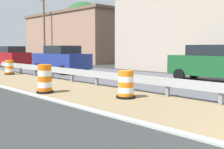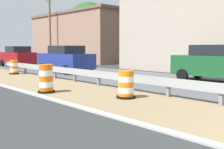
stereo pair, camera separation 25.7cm
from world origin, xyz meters
name	(u,v)px [view 2 (the right image)]	position (x,y,z in m)	size (l,w,h in m)	color
traffic_barrel_nearest	(126,86)	(0.86, 6.20, 0.44)	(0.70, 0.70, 0.99)	orange
traffic_barrel_close	(46,80)	(-0.66, 9.18, 0.51)	(0.68, 0.68, 1.13)	orange
traffic_barrel_mid	(14,68)	(1.42, 17.45, 0.43)	(0.66, 0.66, 0.95)	orange
car_lead_near_lane	(65,59)	(4.75, 16.29, 0.97)	(2.26, 4.78, 1.93)	navy
car_trailing_near_lane	(216,63)	(7.63, 6.28, 0.97)	(2.04, 4.64, 1.94)	#195128
car_trailing_far_lane	(18,56)	(4.69, 24.53, 0.96)	(2.20, 4.16, 1.92)	maroon
roadside_shop_near	(221,30)	(14.18, 9.29, 3.16)	(8.27, 14.66, 6.29)	#AD9E8E
roadside_shop_far	(83,38)	(15.28, 28.55, 3.10)	(7.00, 15.77, 6.18)	#93705B
utility_pole_near	(191,9)	(11.38, 10.21, 4.50)	(0.24, 1.80, 8.69)	brown
utility_pole_mid	(50,28)	(10.96, 29.44, 4.16)	(0.24, 1.80, 8.01)	brown
tree_roadside	(89,21)	(14.39, 26.09, 5.01)	(4.96, 4.96, 7.26)	brown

